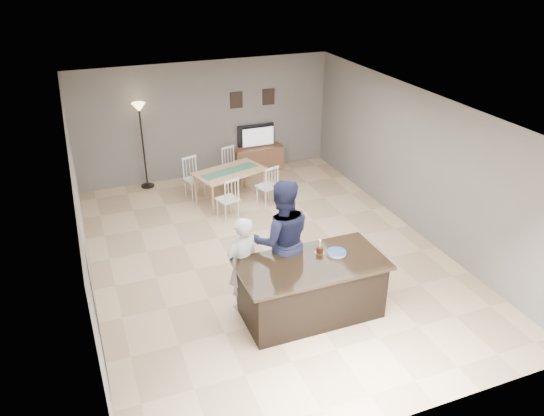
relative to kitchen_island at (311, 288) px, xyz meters
name	(u,v)px	position (x,y,z in m)	size (l,w,h in m)	color
floor	(268,255)	(0.00, 1.80, -0.45)	(8.00, 8.00, 0.00)	tan
room_shell	(267,168)	(0.00, 1.80, 1.22)	(8.00, 8.00, 8.00)	slate
kitchen_island	(311,288)	(0.00, 0.00, 0.00)	(2.15, 1.10, 0.90)	black
tv_console	(258,159)	(1.20, 5.57, -0.15)	(1.20, 0.40, 0.60)	brown
television	(257,136)	(1.20, 5.64, 0.41)	(0.91, 0.12, 0.53)	black
tv_screen_glow	(258,137)	(1.20, 5.56, 0.42)	(0.78, 0.78, 0.00)	orange
picture_frames	(253,98)	(1.15, 5.78, 1.30)	(1.10, 0.02, 0.38)	black
doorway	(95,309)	(-2.99, -0.50, 0.80)	(0.00, 2.10, 2.65)	black
woman	(243,264)	(-0.87, 0.55, 0.30)	(0.55, 0.36, 1.51)	#BABBBF
man	(282,240)	(-0.22, 0.61, 0.53)	(0.96, 0.75, 1.97)	#171A34
birthday_cake	(320,250)	(0.22, 0.20, 0.50)	(0.15, 0.15, 0.23)	gold
plate_stack	(337,253)	(0.44, 0.08, 0.47)	(0.29, 0.29, 0.04)	white
dining_table	(230,176)	(0.06, 4.20, 0.12)	(1.82, 1.99, 0.89)	tan
floor_lamp	(141,123)	(-1.50, 5.59, 1.06)	(0.29, 0.29, 1.96)	black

